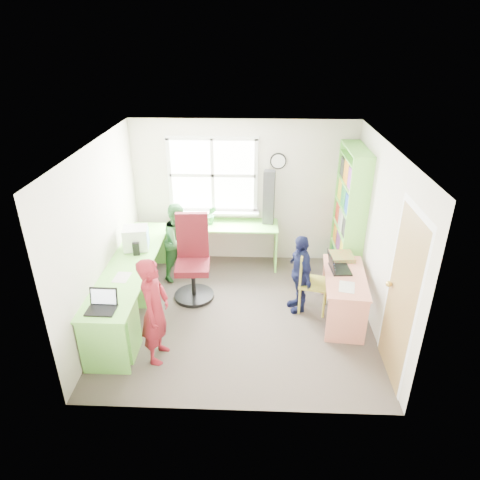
{
  "coord_description": "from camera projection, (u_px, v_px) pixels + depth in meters",
  "views": [
    {
      "loc": [
        0.2,
        -4.96,
        3.63
      ],
      "look_at": [
        0.0,
        0.25,
        1.05
      ],
      "focal_mm": 32.0,
      "sensor_mm": 36.0,
      "label": 1
    }
  ],
  "objects": [
    {
      "name": "game_box",
      "position": [
        342.0,
        257.0,
        6.11
      ],
      "size": [
        0.35,
        0.35,
        0.06
      ],
      "rotation": [
        0.0,
        0.0,
        0.08
      ],
      "color": "red",
      "rests_on": "right_desk"
    },
    {
      "name": "speaker_a",
      "position": [
        136.0,
        249.0,
        6.04
      ],
      "size": [
        0.11,
        0.11,
        0.18
      ],
      "rotation": [
        0.0,
        0.0,
        0.24
      ],
      "color": "black",
      "rests_on": "l_desk"
    },
    {
      "name": "bookshelf",
      "position": [
        349.0,
        218.0,
        6.62
      ],
      "size": [
        0.3,
        1.02,
        2.1
      ],
      "color": "#91FF65",
      "rests_on": "ground"
    },
    {
      "name": "paper_a",
      "position": [
        122.0,
        277.0,
        5.51
      ],
      "size": [
        0.21,
        0.28,
        0.0
      ],
      "rotation": [
        0.0,
        0.0,
        -0.06
      ],
      "color": "silver",
      "rests_on": "l_desk"
    },
    {
      "name": "paper_b",
      "position": [
        347.0,
        287.0,
        5.45
      ],
      "size": [
        0.25,
        0.31,
        0.0
      ],
      "rotation": [
        0.0,
        0.0,
        -0.21
      ],
      "color": "silver",
      "rests_on": "right_desk"
    },
    {
      "name": "person_navy",
      "position": [
        300.0,
        273.0,
        5.94
      ],
      "size": [
        0.45,
        0.73,
        1.16
      ],
      "primitive_type": "imported",
      "rotation": [
        0.0,
        0.0,
        -1.3
      ],
      "color": "#151A41",
      "rests_on": "ground"
    },
    {
      "name": "right_desk",
      "position": [
        344.0,
        287.0,
        5.79
      ],
      "size": [
        0.64,
        1.21,
        0.67
      ],
      "rotation": [
        0.0,
        0.0,
        -0.09
      ],
      "color": "#F29179",
      "rests_on": "ground"
    },
    {
      "name": "crt_monitor",
      "position": [
        136.0,
        238.0,
        6.15
      ],
      "size": [
        0.39,
        0.36,
        0.34
      ],
      "rotation": [
        0.0,
        0.0,
        0.16
      ],
      "color": "silver",
      "rests_on": "l_desk"
    },
    {
      "name": "wooden_chair",
      "position": [
        309.0,
        279.0,
        5.97
      ],
      "size": [
        0.47,
        0.47,
        0.91
      ],
      "rotation": [
        0.0,
        0.0,
        -0.23
      ],
      "color": "gold",
      "rests_on": "ground"
    },
    {
      "name": "laptop_right",
      "position": [
        337.0,
        266.0,
        5.82
      ],
      "size": [
        0.32,
        0.37,
        0.24
      ],
      "rotation": [
        0.0,
        0.0,
        1.64
      ],
      "color": "black",
      "rests_on": "right_desk"
    },
    {
      "name": "room",
      "position": [
        240.0,
        234.0,
        5.6
      ],
      "size": [
        3.64,
        3.44,
        2.44
      ],
      "color": "#453D36",
      "rests_on": "ground"
    },
    {
      "name": "l_desk",
      "position": [
        140.0,
        296.0,
        5.65
      ],
      "size": [
        2.38,
        2.95,
        0.75
      ],
      "color": "#91FF65",
      "rests_on": "ground"
    },
    {
      "name": "person_green",
      "position": [
        179.0,
        241.0,
        6.73
      ],
      "size": [
        0.72,
        0.77,
        1.25
      ],
      "primitive_type": "imported",
      "rotation": [
        0.0,
        0.0,
        1.02
      ],
      "color": "#2E7334",
      "rests_on": "ground"
    },
    {
      "name": "laptop_left",
      "position": [
        102.0,
        305.0,
        4.88
      ],
      "size": [
        0.33,
        0.28,
        0.22
      ],
      "rotation": [
        0.0,
        0.0,
        -0.02
      ],
      "color": "black",
      "rests_on": "l_desk"
    },
    {
      "name": "person_red",
      "position": [
        155.0,
        311.0,
        4.98
      ],
      "size": [
        0.38,
        0.53,
        1.36
      ],
      "primitive_type": "imported",
      "rotation": [
        0.0,
        0.0,
        1.46
      ],
      "color": "maroon",
      "rests_on": "ground"
    },
    {
      "name": "cd_tower",
      "position": [
        269.0,
        197.0,
        6.87
      ],
      "size": [
        0.2,
        0.18,
        0.89
      ],
      "rotation": [
        0.0,
        0.0,
        -0.13
      ],
      "color": "black",
      "rests_on": "l_desk"
    },
    {
      "name": "swivel_chair",
      "position": [
        193.0,
        263.0,
        6.27
      ],
      "size": [
        0.63,
        0.63,
        1.27
      ],
      "rotation": [
        0.0,
        0.0,
        0.06
      ],
      "color": "black",
      "rests_on": "ground"
    },
    {
      "name": "potted_plant",
      "position": [
        211.0,
        215.0,
        6.96
      ],
      "size": [
        0.18,
        0.15,
        0.32
      ],
      "primitive_type": "imported",
      "rotation": [
        0.0,
        0.0,
        0.08
      ],
      "color": "#2C6F3A",
      "rests_on": "l_desk"
    },
    {
      "name": "speaker_b",
      "position": [
        145.0,
        235.0,
        6.43
      ],
      "size": [
        0.11,
        0.11,
        0.17
      ],
      "rotation": [
        0.0,
        0.0,
        -0.31
      ],
      "color": "black",
      "rests_on": "l_desk"
    }
  ]
}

